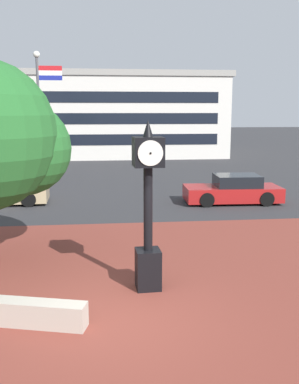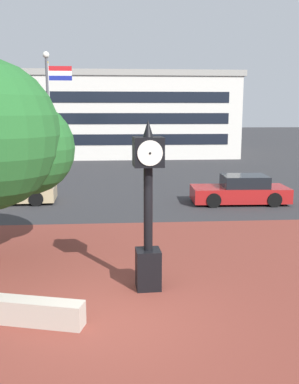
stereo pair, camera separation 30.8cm
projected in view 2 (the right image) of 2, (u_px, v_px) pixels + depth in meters
ground_plane at (112, 318)px, 8.92m from camera, size 200.00×200.00×0.00m
plaza_brick_paving at (113, 283)px, 10.69m from camera, size 44.00×11.61×0.01m
planter_wall at (6, 309)px, 8.73m from camera, size 3.19×1.22×0.50m
street_clock at (148, 209)px, 10.06m from camera, size 0.69×0.78×3.96m
car_street_mid at (12, 190)px, 19.93m from camera, size 4.08×1.99×1.28m
car_street_far at (241, 191)px, 19.84m from camera, size 4.37×2.04×1.28m
flagpole_primary at (52, 109)px, 27.44m from camera, size 1.54×0.14×7.13m
civic_building at (103, 115)px, 42.24m from camera, size 24.43×12.45×7.49m
street_lamp_post at (48, 106)px, 24.02m from camera, size 0.36×0.36×7.28m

